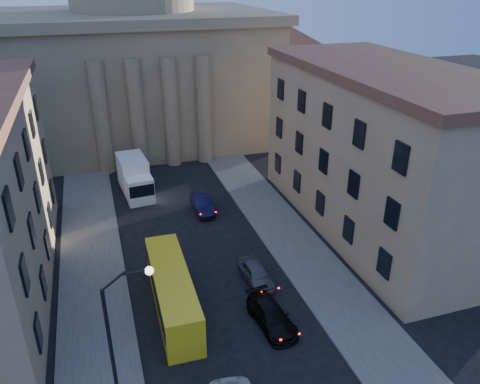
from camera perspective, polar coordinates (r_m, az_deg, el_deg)
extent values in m
cube|color=#504E4A|center=(36.43, -17.34, -12.49)|extent=(5.00, 60.00, 0.15)
cube|color=#504E4A|center=(39.47, 8.22, -8.23)|extent=(5.00, 60.00, 0.15)
cube|color=#7B654C|center=(68.97, -12.17, 13.32)|extent=(34.00, 26.00, 16.00)
cube|color=#7B654C|center=(67.80, -12.85, 20.26)|extent=(35.50, 27.50, 1.20)
cube|color=#7B654C|center=(72.75, 5.21, 12.35)|extent=(13.00, 13.00, 11.00)
cone|color=brown|center=(71.45, 5.46, 18.22)|extent=(26.02, 26.02, 4.00)
cylinder|color=#7B654C|center=(56.16, -16.55, 8.56)|extent=(1.80, 1.80, 13.00)
cylinder|color=#7B654C|center=(56.36, -12.46, 9.07)|extent=(1.80, 1.80, 13.00)
cylinder|color=#7B654C|center=(56.84, -8.41, 9.53)|extent=(1.80, 1.80, 13.00)
cylinder|color=#7B654C|center=(57.59, -4.44, 9.94)|extent=(1.80, 1.80, 13.00)
cube|color=tan|center=(43.45, 16.70, 4.43)|extent=(11.00, 26.00, 14.00)
cube|color=brown|center=(41.55, 17.98, 13.86)|extent=(11.60, 26.60, 0.80)
cylinder|color=black|center=(26.18, -15.38, -18.42)|extent=(0.20, 0.20, 8.00)
cylinder|color=black|center=(23.44, -15.25, -10.50)|extent=(1.30, 0.12, 0.96)
cylinder|color=black|center=(23.29, -12.86, -9.56)|extent=(1.30, 0.12, 0.12)
sphere|color=white|center=(23.35, -11.00, -9.40)|extent=(0.44, 0.44, 0.44)
imported|color=black|center=(32.61, 3.86, -14.83)|extent=(2.52, 5.17, 1.45)
imported|color=#515257|center=(36.36, 2.00, -9.94)|extent=(1.95, 4.41, 1.48)
imported|color=black|center=(46.64, -4.65, -1.42)|extent=(1.76, 4.83, 1.58)
cube|color=yellow|center=(33.70, -8.24, -11.88)|extent=(2.61, 10.62, 2.98)
cube|color=black|center=(33.41, -8.29, -11.22)|extent=(2.66, 10.05, 1.06)
cylinder|color=black|center=(31.32, -8.75, -17.74)|extent=(0.31, 0.97, 0.96)
cylinder|color=black|center=(31.51, -5.14, -17.18)|extent=(0.31, 0.97, 0.96)
cylinder|color=black|center=(37.32, -10.58, -9.86)|extent=(0.31, 0.97, 0.96)
cylinder|color=black|center=(37.48, -7.63, -9.45)|extent=(0.31, 0.97, 0.96)
cube|color=white|center=(49.32, -12.16, 0.36)|extent=(2.86, 2.96, 2.74)
cube|color=black|center=(48.00, -11.87, 0.12)|extent=(2.52, 0.36, 1.26)
cube|color=white|center=(51.87, -12.92, 2.32)|extent=(3.16, 5.02, 3.54)
cylinder|color=black|center=(49.12, -13.26, -0.97)|extent=(0.41, 1.05, 1.03)
cylinder|color=black|center=(49.46, -10.67, -0.52)|extent=(0.41, 1.05, 1.03)
cylinder|color=black|center=(53.24, -14.18, 1.04)|extent=(0.41, 1.05, 1.03)
cylinder|color=black|center=(53.56, -11.79, 1.44)|extent=(0.41, 1.05, 1.03)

